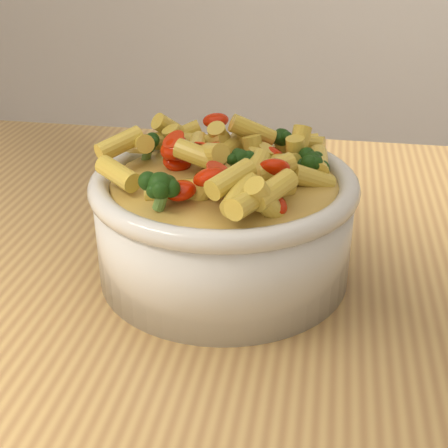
# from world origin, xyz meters

# --- Properties ---
(table) EXTENTS (1.20, 0.80, 0.90)m
(table) POSITION_xyz_m (0.00, 0.00, 0.80)
(table) COLOR #AD864A
(table) RESTS_ON ground
(serving_bowl) EXTENTS (0.24, 0.24, 0.10)m
(serving_bowl) POSITION_xyz_m (0.11, 0.01, 0.95)
(serving_bowl) COLOR silver
(serving_bowl) RESTS_ON table
(pasta_salad) EXTENTS (0.19, 0.19, 0.04)m
(pasta_salad) POSITION_xyz_m (0.11, 0.01, 1.01)
(pasta_salad) COLOR gold
(pasta_salad) RESTS_ON serving_bowl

